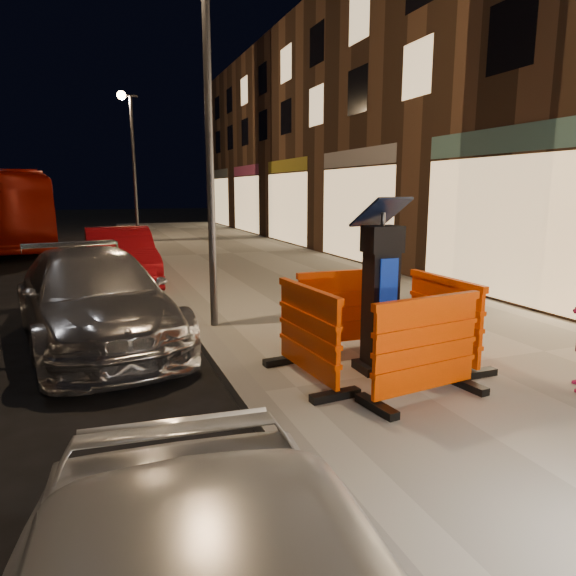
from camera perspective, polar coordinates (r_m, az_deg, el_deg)
name	(u,v)px	position (r m, az deg, el deg)	size (l,w,h in m)	color
ground_plane	(252,406)	(5.86, -3.97, -12.94)	(120.00, 120.00, 0.00)	black
sidewalk	(472,367)	(7.21, 19.74, -8.26)	(6.00, 60.00, 0.15)	gray
kerb	(252,400)	(5.83, -3.98, -12.27)	(0.30, 60.00, 0.15)	slate
parking_kiosk	(381,291)	(6.31, 10.25, -0.35)	(0.63, 0.63, 2.00)	black
barrier_front	(426,349)	(5.65, 15.06, -6.53)	(1.43, 0.59, 1.12)	#F14200
barrier_back	(344,310)	(7.21, 6.27, -2.42)	(1.43, 0.59, 1.12)	#F14200
barrier_kerbside	(308,334)	(5.99, 2.25, -5.14)	(1.43, 0.59, 1.12)	#F14200
barrier_bldgside	(444,320)	(6.93, 16.90, -3.39)	(1.43, 0.59, 1.12)	#F14200
car_silver	(97,343)	(8.59, -20.42, -5.76)	(2.01, 4.94, 1.43)	silver
car_red	(121,285)	(13.51, -18.01, 0.31)	(1.51, 4.34, 1.43)	maroon
bus_doubledecker	(10,248)	(23.81, -28.49, 3.91)	(2.59, 11.05, 3.08)	#9B0D02
street_lamp_mid	(209,138)	(8.36, -8.74, 16.19)	(0.12, 0.12, 6.00)	#3F3F44
street_lamp_far	(134,170)	(23.22, -16.70, 12.43)	(0.12, 0.12, 6.00)	#3F3F44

